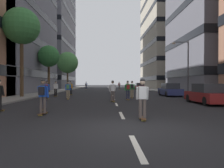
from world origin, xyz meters
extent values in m
plane|color=black|center=(0.00, 30.26, 0.00)|extent=(181.57, 181.57, 0.00)
cube|color=gray|center=(-9.57, 34.04, 0.07)|extent=(3.02, 83.22, 0.14)
cube|color=gray|center=(9.57, 34.04, 0.07)|extent=(3.02, 83.22, 0.14)
cube|color=silver|center=(0.00, -2.00, 0.00)|extent=(0.16, 2.20, 0.01)
cube|color=silver|center=(0.00, 3.00, 0.00)|extent=(0.16, 2.20, 0.01)
cube|color=silver|center=(0.00, 8.00, 0.00)|extent=(0.16, 2.20, 0.01)
cube|color=silver|center=(0.00, 13.00, 0.00)|extent=(0.16, 2.20, 0.01)
cube|color=silver|center=(0.00, 18.00, 0.00)|extent=(0.16, 2.20, 0.01)
cube|color=silver|center=(0.00, 23.00, 0.00)|extent=(0.16, 2.20, 0.01)
cube|color=silver|center=(0.00, 28.00, 0.00)|extent=(0.16, 2.20, 0.01)
cube|color=silver|center=(0.00, 33.00, 0.00)|extent=(0.16, 2.20, 0.01)
cube|color=silver|center=(0.00, 38.00, 0.00)|extent=(0.16, 2.20, 0.01)
cube|color=silver|center=(0.00, 43.00, 0.00)|extent=(0.16, 2.20, 0.01)
cube|color=silver|center=(0.00, 48.00, 0.00)|extent=(0.16, 2.20, 0.01)
cube|color=silver|center=(0.00, 53.00, 0.00)|extent=(0.16, 2.20, 0.01)
cube|color=silver|center=(0.00, 58.00, 0.00)|extent=(0.16, 2.20, 0.01)
cube|color=silver|center=(0.00, 63.00, 0.00)|extent=(0.16, 2.20, 0.01)
cube|color=silver|center=(0.00, 68.00, 0.00)|extent=(0.16, 2.20, 0.01)
cube|color=slate|center=(-19.22, 52.29, 18.59)|extent=(16.27, 22.47, 37.19)
cube|color=black|center=(-19.22, 52.29, 2.79)|extent=(16.39, 22.59, 1.10)
cube|color=black|center=(-19.22, 52.29, 7.44)|extent=(16.39, 22.59, 1.10)
cube|color=black|center=(-19.22, 52.29, 12.09)|extent=(16.39, 22.59, 1.10)
cube|color=black|center=(-19.22, 52.29, 16.73)|extent=(16.39, 22.59, 1.10)
cube|color=black|center=(-19.22, 52.29, 21.38)|extent=(16.39, 22.59, 1.10)
cube|color=#B2A893|center=(19.22, 52.29, 18.27)|extent=(16.27, 22.72, 36.53)
cube|color=black|center=(19.22, 52.29, 2.74)|extent=(16.39, 22.84, 1.10)
cube|color=black|center=(19.22, 52.29, 7.31)|extent=(16.39, 22.84, 1.10)
cube|color=black|center=(19.22, 52.29, 11.87)|extent=(16.39, 22.84, 1.10)
cube|color=black|center=(19.22, 52.29, 16.44)|extent=(16.39, 22.84, 1.10)
cube|color=black|center=(19.22, 52.29, 21.01)|extent=(16.39, 22.84, 1.10)
cube|color=black|center=(19.22, 52.29, 25.57)|extent=(16.39, 22.84, 1.10)
cube|color=navy|center=(6.86, 17.36, 0.53)|extent=(1.80, 4.40, 0.70)
cube|color=#2D3338|center=(6.86, 17.21, 1.20)|extent=(1.60, 2.10, 0.64)
cylinder|color=black|center=(6.06, 18.81, 0.32)|extent=(0.22, 0.64, 0.64)
cylinder|color=black|center=(7.66, 18.81, 0.32)|extent=(0.22, 0.64, 0.64)
cylinder|color=black|center=(6.06, 15.91, 0.32)|extent=(0.22, 0.64, 0.64)
cylinder|color=black|center=(7.66, 15.91, 0.32)|extent=(0.22, 0.64, 0.64)
cube|color=maroon|center=(6.86, 8.30, 0.53)|extent=(1.80, 4.40, 0.70)
cube|color=#2D3338|center=(6.86, 8.15, 1.20)|extent=(1.60, 2.10, 0.64)
cylinder|color=black|center=(6.06, 9.75, 0.32)|extent=(0.22, 0.64, 0.64)
cylinder|color=black|center=(7.66, 9.75, 0.32)|extent=(0.22, 0.64, 0.64)
cylinder|color=black|center=(6.06, 6.85, 0.32)|extent=(0.22, 0.64, 0.64)
cube|color=maroon|center=(6.86, 39.52, 0.53)|extent=(1.80, 4.40, 0.70)
cube|color=#2D3338|center=(6.86, 39.37, 1.20)|extent=(1.60, 2.10, 0.64)
cylinder|color=black|center=(6.06, 40.97, 0.32)|extent=(0.22, 0.64, 0.64)
cylinder|color=black|center=(7.66, 40.97, 0.32)|extent=(0.22, 0.64, 0.64)
cylinder|color=black|center=(6.06, 38.07, 0.32)|extent=(0.22, 0.64, 0.64)
cylinder|color=black|center=(7.66, 38.07, 0.32)|extent=(0.22, 0.64, 0.64)
cylinder|color=#4C3823|center=(-9.57, 14.78, 3.16)|extent=(0.36, 0.36, 6.04)
sphere|color=#387A3D|center=(-9.57, 14.78, 7.50)|extent=(3.77, 3.77, 3.77)
cylinder|color=#4C3823|center=(-9.57, 25.03, 2.32)|extent=(0.36, 0.36, 4.36)
sphere|color=#2D6B33|center=(-9.57, 25.03, 5.65)|extent=(3.29, 3.29, 3.29)
cylinder|color=#4C3823|center=(-9.57, 40.58, 2.30)|extent=(0.36, 0.36, 4.33)
sphere|color=#478442|center=(-9.57, 40.58, 6.16)|extent=(4.85, 4.85, 4.85)
cylinder|color=#3F3F44|center=(9.27, 17.89, 3.39)|extent=(0.16, 0.16, 6.50)
cylinder|color=#3F3F44|center=(8.37, 17.89, 6.54)|extent=(1.80, 0.10, 0.10)
ellipsoid|color=silver|center=(7.47, 17.89, 6.39)|extent=(0.50, 0.30, 0.24)
cube|color=brown|center=(1.24, 11.89, 0.08)|extent=(0.29, 0.92, 0.02)
cylinder|color=#D8BF4C|center=(1.20, 12.20, 0.04)|extent=(0.19, 0.09, 0.07)
cylinder|color=#D8BF4C|center=(1.27, 11.57, 0.04)|extent=(0.19, 0.09, 0.07)
cylinder|color=#2D334C|center=(1.15, 11.88, 0.49)|extent=(0.15, 0.15, 0.80)
cylinder|color=#2D334C|center=(1.33, 11.90, 0.49)|extent=(0.15, 0.15, 0.80)
cube|color=green|center=(1.24, 11.89, 1.17)|extent=(0.34, 0.23, 0.55)
cylinder|color=green|center=(1.01, 11.91, 1.14)|extent=(0.11, 0.24, 0.55)
cylinder|color=green|center=(1.45, 11.96, 1.14)|extent=(0.11, 0.24, 0.55)
sphere|color=tan|center=(1.23, 11.91, 1.62)|extent=(0.22, 0.22, 0.22)
sphere|color=black|center=(1.23, 11.91, 1.67)|extent=(0.21, 0.21, 0.21)
cube|color=#A52626|center=(1.25, 11.71, 1.20)|extent=(0.28, 0.19, 0.40)
cube|color=brown|center=(-5.38, 41.06, 0.08)|extent=(0.31, 0.92, 0.02)
cylinder|color=#D8BF4C|center=(-5.34, 41.38, 0.04)|extent=(0.19, 0.09, 0.07)
cylinder|color=#D8BF4C|center=(-5.42, 40.75, 0.04)|extent=(0.19, 0.09, 0.07)
cylinder|color=#2D334C|center=(-5.47, 41.08, 0.49)|extent=(0.16, 0.16, 0.80)
cylinder|color=#2D334C|center=(-5.29, 41.05, 0.49)|extent=(0.16, 0.16, 0.80)
cube|color=blue|center=(-5.38, 41.06, 1.17)|extent=(0.34, 0.24, 0.55)
cylinder|color=blue|center=(-5.59, 41.14, 1.14)|extent=(0.12, 0.24, 0.55)
cylinder|color=blue|center=(-5.16, 41.09, 1.14)|extent=(0.12, 0.24, 0.55)
sphere|color=#997051|center=(-5.38, 41.08, 1.62)|extent=(0.22, 0.22, 0.22)
sphere|color=black|center=(-5.38, 41.08, 1.67)|extent=(0.21, 0.21, 0.21)
cube|color=beige|center=(-5.40, 40.89, 1.20)|extent=(0.28, 0.19, 0.40)
cube|color=brown|center=(2.43, 23.22, 0.08)|extent=(0.41, 0.92, 0.02)
cylinder|color=#D8BF4C|center=(2.51, 23.53, 0.04)|extent=(0.19, 0.11, 0.07)
cylinder|color=#D8BF4C|center=(2.35, 22.91, 0.04)|extent=(0.19, 0.11, 0.07)
cylinder|color=#594C47|center=(2.34, 23.24, 0.49)|extent=(0.17, 0.17, 0.80)
cylinder|color=#594C47|center=(2.51, 23.20, 0.49)|extent=(0.17, 0.17, 0.80)
cube|color=orange|center=(2.43, 23.22, 1.17)|extent=(0.36, 0.27, 0.55)
cylinder|color=orange|center=(2.23, 23.32, 1.14)|extent=(0.14, 0.24, 0.55)
cylinder|color=orange|center=(2.65, 23.22, 1.14)|extent=(0.14, 0.24, 0.55)
sphere|color=beige|center=(2.43, 23.24, 1.62)|extent=(0.22, 0.22, 0.22)
sphere|color=black|center=(2.43, 23.24, 1.67)|extent=(0.21, 0.21, 0.21)
cube|color=#3F72BF|center=(2.38, 23.05, 1.20)|extent=(0.29, 0.22, 0.40)
cube|color=brown|center=(2.31, 40.74, 0.08)|extent=(0.32, 0.92, 0.02)
cylinder|color=#D8BF4C|center=(2.26, 41.06, 0.04)|extent=(0.19, 0.09, 0.07)
cylinder|color=#D8BF4C|center=(2.35, 40.43, 0.04)|extent=(0.19, 0.09, 0.07)
cylinder|color=#594C47|center=(2.22, 40.73, 0.49)|extent=(0.16, 0.16, 0.80)
cylinder|color=#594C47|center=(2.39, 40.76, 0.49)|extent=(0.16, 0.16, 0.80)
cube|color=red|center=(2.31, 40.74, 1.17)|extent=(0.34, 0.24, 0.55)
cylinder|color=red|center=(2.08, 40.77, 1.14)|extent=(0.12, 0.24, 0.55)
cylinder|color=red|center=(2.52, 40.82, 1.14)|extent=(0.12, 0.24, 0.55)
sphere|color=#997051|center=(2.30, 40.76, 1.62)|extent=(0.22, 0.22, 0.22)
sphere|color=black|center=(2.30, 40.76, 1.67)|extent=(0.21, 0.21, 0.21)
cube|color=beige|center=(2.33, 40.57, 1.20)|extent=(0.28, 0.19, 0.40)
cylinder|color=#D8BF4C|center=(-6.57, 4.62, 0.04)|extent=(0.19, 0.09, 0.07)
cylinder|color=black|center=(-6.52, 4.29, 0.49)|extent=(0.16, 0.16, 0.80)
cylinder|color=black|center=(-6.38, 4.33, 1.14)|extent=(0.12, 0.24, 0.55)
cube|color=brown|center=(-3.89, 3.19, 0.08)|extent=(0.29, 0.92, 0.02)
cylinder|color=#D8BF4C|center=(-3.86, 3.51, 0.04)|extent=(0.19, 0.09, 0.07)
cylinder|color=#D8BF4C|center=(-3.92, 2.88, 0.04)|extent=(0.19, 0.09, 0.07)
cylinder|color=#594C47|center=(-3.98, 3.20, 0.49)|extent=(0.15, 0.15, 0.80)
cylinder|color=#594C47|center=(-3.80, 3.19, 0.49)|extent=(0.15, 0.15, 0.80)
cube|color=blue|center=(-3.89, 3.19, 1.17)|extent=(0.34, 0.23, 0.55)
cylinder|color=blue|center=(-4.10, 3.27, 1.14)|extent=(0.11, 0.24, 0.55)
cylinder|color=blue|center=(-3.66, 3.22, 1.14)|extent=(0.11, 0.24, 0.55)
sphere|color=#997051|center=(-3.88, 3.21, 1.62)|extent=(0.22, 0.22, 0.22)
sphere|color=black|center=(-3.88, 3.21, 1.67)|extent=(0.21, 0.21, 0.21)
cube|color=black|center=(-3.90, 3.02, 1.20)|extent=(0.27, 0.18, 0.40)
cube|color=brown|center=(-5.26, 19.24, 0.08)|extent=(0.39, 0.92, 0.02)
cylinder|color=#D8BF4C|center=(-5.19, 19.55, 0.04)|extent=(0.19, 0.11, 0.07)
cylinder|color=#D8BF4C|center=(-5.33, 18.93, 0.04)|extent=(0.19, 0.11, 0.07)
cylinder|color=black|center=(-5.35, 19.26, 0.49)|extent=(0.17, 0.17, 0.80)
cylinder|color=black|center=(-5.17, 19.22, 0.49)|extent=(0.17, 0.17, 0.80)
cube|color=orange|center=(-5.26, 19.24, 1.17)|extent=(0.36, 0.27, 0.55)
cylinder|color=orange|center=(-5.46, 19.34, 1.14)|extent=(0.14, 0.24, 0.55)
cylinder|color=orange|center=(-5.04, 19.24, 1.14)|extent=(0.14, 0.24, 0.55)
sphere|color=beige|center=(-5.26, 19.26, 1.62)|extent=(0.22, 0.22, 0.22)
sphere|color=black|center=(-5.26, 19.26, 1.67)|extent=(0.21, 0.21, 0.21)
cube|color=#4C8C4C|center=(-5.30, 19.06, 1.20)|extent=(0.29, 0.21, 0.40)
cube|color=brown|center=(1.93, 14.20, 0.08)|extent=(0.31, 0.92, 0.02)
cylinder|color=#D8BF4C|center=(1.97, 14.52, 0.04)|extent=(0.19, 0.09, 0.07)
cylinder|color=#D8BF4C|center=(1.89, 13.89, 0.04)|extent=(0.19, 0.09, 0.07)
cylinder|color=tan|center=(1.84, 14.21, 0.49)|extent=(0.16, 0.16, 0.80)
cylinder|color=tan|center=(2.02, 14.19, 0.49)|extent=(0.16, 0.16, 0.80)
cube|color=green|center=(1.93, 14.20, 1.17)|extent=(0.34, 0.24, 0.55)
cylinder|color=green|center=(1.72, 14.28, 1.14)|extent=(0.12, 0.24, 0.55)
cylinder|color=green|center=(2.15, 14.22, 1.14)|extent=(0.12, 0.24, 0.55)
sphere|color=#997051|center=(1.93, 14.22, 1.62)|extent=(0.22, 0.22, 0.22)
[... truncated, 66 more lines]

